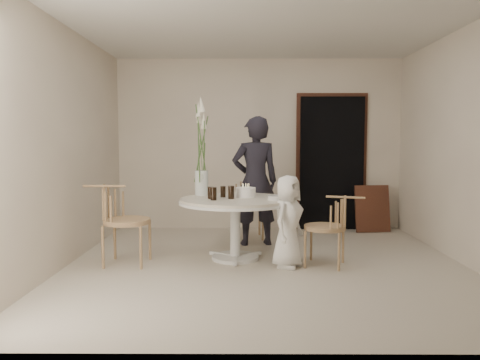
{
  "coord_description": "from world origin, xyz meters",
  "views": [
    {
      "loc": [
        -0.26,
        -5.23,
        1.4
      ],
      "look_at": [
        -0.29,
        0.3,
        0.94
      ],
      "focal_mm": 35.0,
      "sensor_mm": 36.0,
      "label": 1
    }
  ],
  "objects_px": {
    "chair_far": "(247,200)",
    "girl": "(255,181)",
    "flower_vase": "(201,157)",
    "birthday_cake": "(246,192)",
    "chair_left": "(115,213)",
    "boy": "(288,221)",
    "chair_right": "(335,220)",
    "table": "(235,208)"
  },
  "relations": [
    {
      "from": "girl",
      "to": "boy",
      "type": "bearing_deg",
      "value": 95.62
    },
    {
      "from": "chair_right",
      "to": "birthday_cake",
      "type": "xyz_separation_m",
      "value": [
        -1.0,
        0.45,
        0.27
      ]
    },
    {
      "from": "chair_far",
      "to": "boy",
      "type": "xyz_separation_m",
      "value": [
        0.44,
        -1.69,
        -0.03
      ]
    },
    {
      "from": "flower_vase",
      "to": "birthday_cake",
      "type": "bearing_deg",
      "value": -19.77
    },
    {
      "from": "boy",
      "to": "chair_right",
      "type": "bearing_deg",
      "value": -56.99
    },
    {
      "from": "chair_left",
      "to": "flower_vase",
      "type": "relative_size",
      "value": 0.75
    },
    {
      "from": "girl",
      "to": "chair_right",
      "type": "bearing_deg",
      "value": 117.09
    },
    {
      "from": "table",
      "to": "chair_far",
      "type": "height_order",
      "value": "chair_far"
    },
    {
      "from": "chair_right",
      "to": "chair_left",
      "type": "height_order",
      "value": "chair_left"
    },
    {
      "from": "boy",
      "to": "flower_vase",
      "type": "height_order",
      "value": "flower_vase"
    },
    {
      "from": "table",
      "to": "chair_right",
      "type": "xyz_separation_m",
      "value": [
        1.12,
        -0.32,
        -0.1
      ]
    },
    {
      "from": "chair_left",
      "to": "boy",
      "type": "xyz_separation_m",
      "value": [
        1.95,
        -0.11,
        -0.08
      ]
    },
    {
      "from": "chair_right",
      "to": "girl",
      "type": "xyz_separation_m",
      "value": [
        -0.86,
        1.12,
        0.35
      ]
    },
    {
      "from": "chair_right",
      "to": "chair_far",
      "type": "bearing_deg",
      "value": -131.21
    },
    {
      "from": "chair_far",
      "to": "girl",
      "type": "height_order",
      "value": "girl"
    },
    {
      "from": "chair_far",
      "to": "chair_left",
      "type": "relative_size",
      "value": 0.91
    },
    {
      "from": "girl",
      "to": "boy",
      "type": "distance_m",
      "value": 1.24
    },
    {
      "from": "chair_right",
      "to": "boy",
      "type": "relative_size",
      "value": 0.78
    },
    {
      "from": "chair_left",
      "to": "flower_vase",
      "type": "bearing_deg",
      "value": -57.08
    },
    {
      "from": "chair_left",
      "to": "boy",
      "type": "height_order",
      "value": "boy"
    },
    {
      "from": "chair_far",
      "to": "flower_vase",
      "type": "height_order",
      "value": "flower_vase"
    },
    {
      "from": "chair_right",
      "to": "chair_left",
      "type": "relative_size",
      "value": 0.88
    },
    {
      "from": "chair_far",
      "to": "birthday_cake",
      "type": "xyz_separation_m",
      "value": [
        -0.03,
        -1.22,
        0.25
      ]
    },
    {
      "from": "birthday_cake",
      "to": "table",
      "type": "bearing_deg",
      "value": -134.09
    },
    {
      "from": "chair_left",
      "to": "girl",
      "type": "relative_size",
      "value": 0.53
    },
    {
      "from": "flower_vase",
      "to": "chair_right",
      "type": "bearing_deg",
      "value": -22.6
    },
    {
      "from": "chair_far",
      "to": "chair_right",
      "type": "height_order",
      "value": "chair_far"
    },
    {
      "from": "chair_right",
      "to": "boy",
      "type": "distance_m",
      "value": 0.53
    },
    {
      "from": "birthday_cake",
      "to": "flower_vase",
      "type": "bearing_deg",
      "value": 160.23
    },
    {
      "from": "girl",
      "to": "boy",
      "type": "relative_size",
      "value": 1.69
    },
    {
      "from": "chair_far",
      "to": "chair_right",
      "type": "bearing_deg",
      "value": -64.94
    },
    {
      "from": "chair_far",
      "to": "girl",
      "type": "distance_m",
      "value": 0.65
    },
    {
      "from": "boy",
      "to": "birthday_cake",
      "type": "distance_m",
      "value": 0.72
    },
    {
      "from": "chair_right",
      "to": "birthday_cake",
      "type": "bearing_deg",
      "value": -95.44
    },
    {
      "from": "girl",
      "to": "flower_vase",
      "type": "height_order",
      "value": "flower_vase"
    },
    {
      "from": "chair_far",
      "to": "girl",
      "type": "xyz_separation_m",
      "value": [
        0.1,
        -0.55,
        0.32
      ]
    },
    {
      "from": "girl",
      "to": "flower_vase",
      "type": "bearing_deg",
      "value": 24.08
    },
    {
      "from": "boy",
      "to": "birthday_cake",
      "type": "relative_size",
      "value": 4.27
    },
    {
      "from": "table",
      "to": "birthday_cake",
      "type": "relative_size",
      "value": 5.52
    },
    {
      "from": "table",
      "to": "flower_vase",
      "type": "distance_m",
      "value": 0.79
    },
    {
      "from": "chair_left",
      "to": "chair_right",
      "type": "bearing_deg",
      "value": -89.85
    },
    {
      "from": "birthday_cake",
      "to": "chair_right",
      "type": "bearing_deg",
      "value": -24.11
    }
  ]
}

